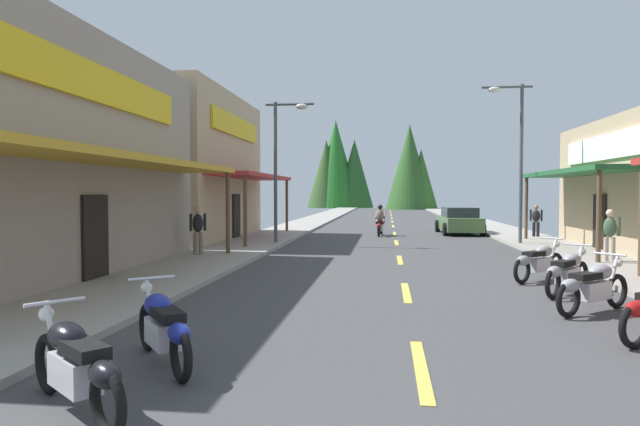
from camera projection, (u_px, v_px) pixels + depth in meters
ground at (394, 232)px, 30.75m from camera, size 9.11×93.51×0.10m
sidewalk_left at (289, 230)px, 31.46m from camera, size 2.77×93.51×0.12m
sidewalk_right at (504, 231)px, 30.03m from camera, size 2.77×93.51×0.12m
centerline_dashes at (393, 227)px, 35.05m from camera, size 0.16×69.95×0.01m
storefront_left_far at (143, 168)px, 25.74m from camera, size 10.74×10.11×6.64m
streetlamp_left at (283, 152)px, 22.50m from camera, size 1.99×0.30×5.85m
streetlamp_right at (514, 142)px, 22.20m from camera, size 1.99×0.30×6.51m
motorcycle_parked_right_3 at (593, 286)px, 9.81m from camera, size 1.72×1.44×1.04m
motorcycle_parked_right_4 at (567, 272)px, 11.58m from camera, size 1.42×1.73×1.04m
motorcycle_parked_right_5 at (539, 261)px, 13.39m from camera, size 1.59×1.58×1.04m
motorcycle_parked_left_1 at (76, 364)px, 5.30m from camera, size 1.73×1.42×1.04m
motorcycle_parked_left_2 at (163, 326)px, 6.81m from camera, size 1.40×1.75×1.04m
rider_cruising_lead at (380, 223)px, 27.64m from camera, size 0.60×2.14×1.57m
pedestrian_by_shop at (536, 219)px, 25.66m from camera, size 0.53×0.38×1.59m
pedestrian_browsing at (198, 228)px, 18.11m from camera, size 0.46×0.43×1.70m
pedestrian_waiting at (610, 233)px, 16.32m from camera, size 0.50×0.41×1.66m
parked_car_curbside at (459, 221)px, 28.88m from camera, size 2.21×4.37×1.40m
treeline_backdrop at (360, 169)px, 79.32m from camera, size 18.55×13.36×13.03m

